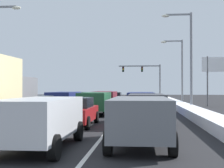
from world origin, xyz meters
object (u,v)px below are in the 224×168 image
object	(u,v)px
suv_navy_right_lane_third	(141,101)
roadside_sign_right	(217,70)
suv_gray_right_lane_nearest	(140,117)
suv_green_center_lane_third	(95,101)
sedan_charcoal_left_lane_second	(37,107)
street_lamp_right_mid	(179,66)
suv_silver_center_lane_nearest	(40,118)
traffic_light_gantry	(147,74)
sedan_white_right_lane_fourth	(145,101)
sedan_black_center_lane_fifth	(114,99)
sedan_tan_left_lane_fifth	(88,98)
sedan_red_center_lane_second	(76,111)
street_lamp_right_near	(187,52)
sedan_tan_right_lane_fifth	(143,99)
suv_charcoal_right_lane_second	(147,106)
sedan_white_left_lane_fourth	(76,100)
suv_maroon_center_lane_fourth	(105,98)
suv_navy_left_lane_third	(64,100)

from	to	relation	value
suv_navy_right_lane_third	roadside_sign_right	size ratio (longest dim) A/B	0.89
suv_gray_right_lane_nearest	suv_green_center_lane_third	world-z (taller)	same
sedan_charcoal_left_lane_second	street_lamp_right_mid	size ratio (longest dim) A/B	0.58
suv_silver_center_lane_nearest	traffic_light_gantry	world-z (taller)	traffic_light_gantry
sedan_white_right_lane_fourth	traffic_light_gantry	size ratio (longest dim) A/B	0.60
sedan_black_center_lane_fifth	sedan_tan_left_lane_fifth	size ratio (longest dim) A/B	1.00
sedan_red_center_lane_second	suv_silver_center_lane_nearest	bearing A→B (deg)	-88.76
sedan_red_center_lane_second	sedan_black_center_lane_fifth	xyz separation A→B (m)	(0.31, 20.30, 0.00)
street_lamp_right_near	sedan_tan_right_lane_fifth	bearing A→B (deg)	114.51
suv_charcoal_right_lane_second	street_lamp_right_mid	world-z (taller)	street_lamp_right_mid
sedan_white_left_lane_fourth	roadside_sign_right	bearing A→B (deg)	13.66
suv_navy_right_lane_third	sedan_white_left_lane_fourth	xyz separation A→B (m)	(-6.71, 7.83, -0.25)
street_lamp_right_mid	roadside_sign_right	distance (m)	4.80
suv_gray_right_lane_nearest	sedan_charcoal_left_lane_second	size ratio (longest dim) A/B	1.09
suv_charcoal_right_lane_second	street_lamp_right_near	world-z (taller)	street_lamp_right_near
street_lamp_right_near	sedan_black_center_lane_fifth	bearing A→B (deg)	129.21
suv_gray_right_lane_nearest	street_lamp_right_near	bearing A→B (deg)	76.83
suv_navy_right_lane_third	suv_silver_center_lane_nearest	bearing A→B (deg)	-103.06
suv_maroon_center_lane_fourth	sedan_black_center_lane_fifth	size ratio (longest dim) A/B	1.09
suv_navy_right_lane_third	street_lamp_right_mid	distance (m)	15.54
sedan_black_center_lane_fifth	traffic_light_gantry	xyz separation A→B (m)	(4.16, 20.66, 3.73)
suv_gray_right_lane_nearest	sedan_tan_left_lane_fifth	xyz separation A→B (m)	(-6.49, 27.53, -0.25)
suv_silver_center_lane_nearest	suv_navy_right_lane_third	bearing A→B (deg)	76.94
suv_charcoal_right_lane_second	suv_green_center_lane_third	xyz separation A→B (m)	(-3.75, 5.72, 0.00)
sedan_white_right_lane_fourth	sedan_white_left_lane_fourth	size ratio (longest dim) A/B	1.00
sedan_white_right_lane_fourth	suv_maroon_center_lane_fourth	size ratio (longest dim) A/B	0.92
suv_green_center_lane_third	roadside_sign_right	xyz separation A→B (m)	(11.71, 12.41, 3.00)
sedan_tan_right_lane_fifth	street_lamp_right_near	distance (m)	10.26
sedan_red_center_lane_second	suv_green_center_lane_third	size ratio (longest dim) A/B	0.92
sedan_tan_left_lane_fifth	suv_navy_right_lane_third	bearing A→B (deg)	-65.26
sedan_black_center_lane_fifth	sedan_charcoal_left_lane_second	xyz separation A→B (m)	(-3.59, -16.74, 0.00)
sedan_white_right_lane_fourth	street_lamp_right_mid	world-z (taller)	street_lamp_right_mid
sedan_tan_right_lane_fifth	street_lamp_right_mid	world-z (taller)	street_lamp_right_mid
suv_charcoal_right_lane_second	suv_maroon_center_lane_fourth	size ratio (longest dim) A/B	1.00
sedan_tan_right_lane_fifth	street_lamp_right_mid	size ratio (longest dim) A/B	0.58
sedan_red_center_lane_second	sedan_charcoal_left_lane_second	xyz separation A→B (m)	(-3.29, 3.56, 0.00)
roadside_sign_right	sedan_white_left_lane_fourth	bearing A→B (deg)	-166.34
sedan_white_left_lane_fourth	suv_gray_right_lane_nearest	bearing A→B (deg)	-72.49
sedan_red_center_lane_second	sedan_tan_left_lane_fifth	xyz separation A→B (m)	(-3.04, 21.91, 0.00)
sedan_black_center_lane_fifth	traffic_light_gantry	bearing A→B (deg)	78.62
sedan_charcoal_left_lane_second	sedan_red_center_lane_second	bearing A→B (deg)	-47.23
suv_gray_right_lane_nearest	sedan_white_left_lane_fourth	world-z (taller)	suv_gray_right_lane_nearest
sedan_tan_right_lane_fifth	roadside_sign_right	bearing A→B (deg)	-4.63
suv_green_center_lane_third	street_lamp_right_mid	world-z (taller)	street_lamp_right_mid
sedan_black_center_lane_fifth	sedan_white_left_lane_fourth	world-z (taller)	same
sedan_tan_left_lane_fifth	roadside_sign_right	world-z (taller)	roadside_sign_right
sedan_black_center_lane_fifth	suv_navy_left_lane_third	bearing A→B (deg)	-107.81
suv_maroon_center_lane_fourth	suv_navy_right_lane_third	bearing A→B (deg)	-59.44
sedan_black_center_lane_fifth	sedan_white_left_lane_fourth	size ratio (longest dim) A/B	1.00
sedan_white_left_lane_fourth	street_lamp_right_near	size ratio (longest dim) A/B	0.52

